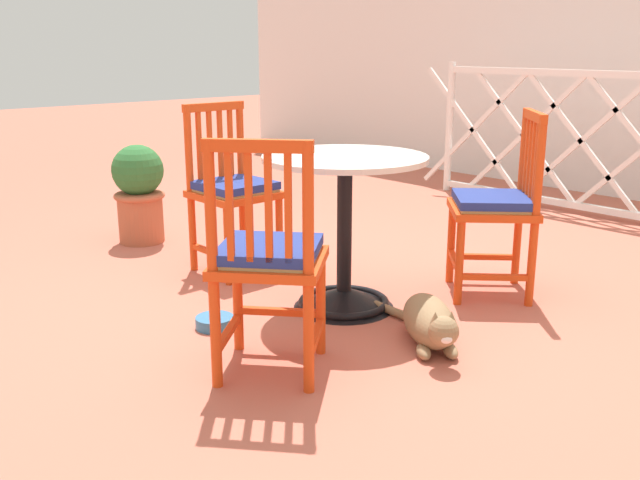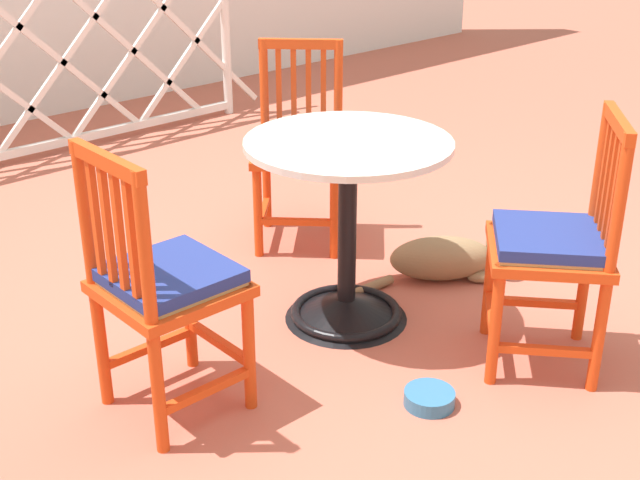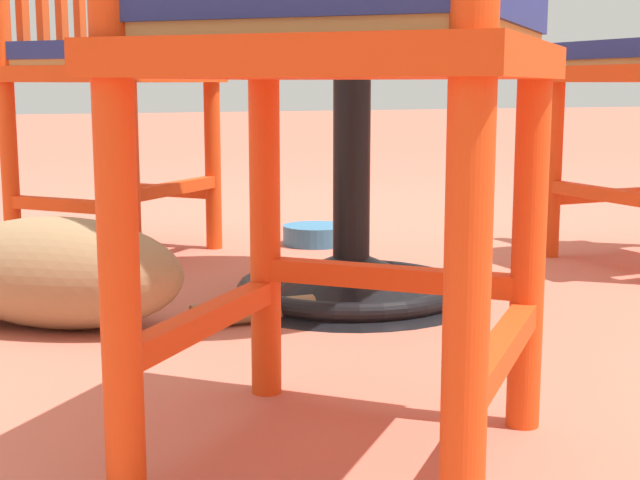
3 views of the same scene
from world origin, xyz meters
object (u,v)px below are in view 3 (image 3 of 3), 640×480
pet_water_bowl (316,235)px  orange_chair_at_corner (104,68)px  orange_chair_facing_out (338,45)px  cafe_table (352,152)px  tabby_cat (40,271)px

pet_water_bowl → orange_chair_at_corner: bearing=-9.9°
pet_water_bowl → orange_chair_facing_out: bearing=66.5°
orange_chair_at_corner → pet_water_bowl: bearing=170.1°
cafe_table → orange_chair_at_corner: (0.31, -0.69, 0.16)m
tabby_cat → pet_water_bowl: size_ratio=4.00×
cafe_table → pet_water_bowl: (-0.20, -0.60, -0.26)m
orange_chair_facing_out → tabby_cat: bearing=-74.6°
orange_chair_facing_out → tabby_cat: 0.84m
cafe_table → orange_chair_at_corner: size_ratio=0.83×
cafe_table → orange_chair_facing_out: 0.80m
tabby_cat → pet_water_bowl: (-0.77, -0.56, -0.07)m
orange_chair_facing_out → tabby_cat: orange_chair_facing_out is taller
cafe_table → orange_chair_at_corner: bearing=-65.9°
pet_water_bowl → tabby_cat: bearing=36.0°
cafe_table → pet_water_bowl: 0.69m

